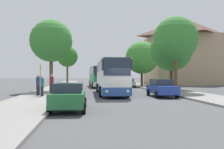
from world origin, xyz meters
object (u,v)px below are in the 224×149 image
bus_front (111,76)px  pedestrian_waiting_near (42,86)px  parked_car_right_far (128,83)px  tree_right_near (176,39)px  parked_car_right_near (162,88)px  tree_left_near (67,57)px  tree_right_mid (142,58)px  parked_car_left_curb (69,96)px  pedestrian_walking_back (38,85)px  bus_stop_sign (40,77)px  tree_left_far (51,41)px  tree_right_far (171,50)px  bus_middle (99,76)px  pedestrian_waiting_far (52,84)px

bus_front → pedestrian_waiting_near: bearing=-149.8°
parked_car_right_far → tree_right_near: bearing=102.2°
parked_car_right_near → parked_car_right_far: size_ratio=1.18×
tree_left_near → bus_front: bearing=-78.3°
pedestrian_waiting_near → tree_right_mid: 24.98m
parked_car_right_near → tree_left_near: tree_left_near is taller
parked_car_left_curb → tree_right_mid: (10.67, 28.97, 4.12)m
pedestrian_walking_back → tree_right_near: (13.94, 3.45, 4.77)m
bus_stop_sign → tree_left_far: (-0.22, 8.96, 4.10)m
parked_car_right_near → bus_stop_sign: bus_stop_sign is taller
bus_front → pedestrian_waiting_near: bus_front is taller
bus_stop_sign → pedestrian_walking_back: size_ratio=1.42×
tree_left_near → tree_left_far: (-0.28, -25.73, 0.04)m
parked_car_right_near → tree_right_far: tree_right_far is taller
bus_middle → parked_car_left_curb: bus_middle is taller
parked_car_left_curb → bus_stop_sign: bus_stop_sign is taller
parked_car_right_far → tree_right_far: tree_right_far is taller
parked_car_right_near → pedestrian_waiting_far: 10.24m
parked_car_right_far → tree_left_far: bearing=45.8°
tree_right_near → tree_right_mid: (-0.05, 16.34, -0.95)m
parked_car_right_far → bus_front: bearing=74.9°
pedestrian_waiting_near → pedestrian_walking_back: (-0.46, 0.92, 0.06)m
tree_left_near → tree_right_near: tree_right_near is taller
bus_front → bus_stop_sign: bus_front is taller
bus_stop_sign → tree_right_near: size_ratio=0.33×
pedestrian_walking_back → tree_left_near: tree_left_near is taller
bus_middle → pedestrian_walking_back: (-6.54, -18.46, -0.65)m
pedestrian_waiting_near → parked_car_right_near: bearing=-85.6°
parked_car_left_curb → bus_middle: bearing=84.4°
parked_car_left_curb → bus_stop_sign: (-2.69, 7.12, 0.99)m
tree_left_near → tree_right_mid: size_ratio=1.05×
tree_right_mid → pedestrian_waiting_far: bearing=-124.7°
pedestrian_waiting_far → pedestrian_walking_back: (-1.04, -1.26, 0.00)m
tree_left_near → parked_car_right_near: bearing=-72.7°
tree_left_near → tree_right_far: (14.61, -24.07, -0.71)m
pedestrian_walking_back → tree_right_near: 15.13m
pedestrian_waiting_near → tree_left_near: tree_left_near is taller
pedestrian_waiting_near → pedestrian_waiting_far: bearing=-10.6°
parked_car_left_curb → tree_left_near: 42.19m
bus_front → tree_right_mid: bearing=68.4°
bus_middle → pedestrian_waiting_near: 20.32m
pedestrian_waiting_near → tree_right_mid: bearing=-28.8°
pedestrian_waiting_far → tree_right_far: bearing=-13.6°
bus_middle → bus_stop_sign: bus_middle is taller
pedestrian_waiting_near → tree_right_near: bearing=-67.8°
bus_stop_sign → tree_left_near: size_ratio=0.33×
bus_middle → pedestrian_waiting_near: bus_middle is taller
bus_front → parked_car_right_far: 15.64m
parked_car_left_curb → tree_right_mid: size_ratio=0.60×
tree_left_far → bus_stop_sign: bearing=-88.6°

